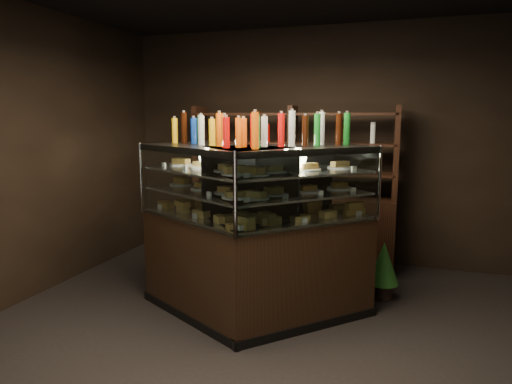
% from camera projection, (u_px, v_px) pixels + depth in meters
% --- Properties ---
extents(ground, '(5.00, 5.00, 0.00)m').
position_uv_depth(ground, '(251.00, 341.00, 3.84)').
color(ground, black).
rests_on(ground, ground).
extents(room_shell, '(5.02, 5.02, 3.01)m').
position_uv_depth(room_shell, '(250.00, 107.00, 3.52)').
color(room_shell, black).
rests_on(room_shell, ground).
extents(display_case, '(2.31, 1.59, 1.62)m').
position_uv_depth(display_case, '(252.00, 260.00, 4.29)').
color(display_case, black).
rests_on(display_case, ground).
extents(food_display, '(1.89, 1.07, 0.49)m').
position_uv_depth(food_display, '(252.00, 188.00, 4.18)').
color(food_display, gold).
rests_on(food_display, display_case).
extents(bottles_top, '(1.71, 0.93, 0.30)m').
position_uv_depth(bottles_top, '(252.00, 130.00, 4.10)').
color(bottles_top, silver).
rests_on(bottles_top, display_case).
extents(potted_conifer, '(0.32, 0.32, 0.68)m').
position_uv_depth(potted_conifer, '(384.00, 262.00, 4.70)').
color(potted_conifer, black).
rests_on(potted_conifer, ground).
extents(back_shelving, '(2.51, 0.54, 2.00)m').
position_uv_depth(back_shelving, '(291.00, 219.00, 5.71)').
color(back_shelving, black).
rests_on(back_shelving, ground).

